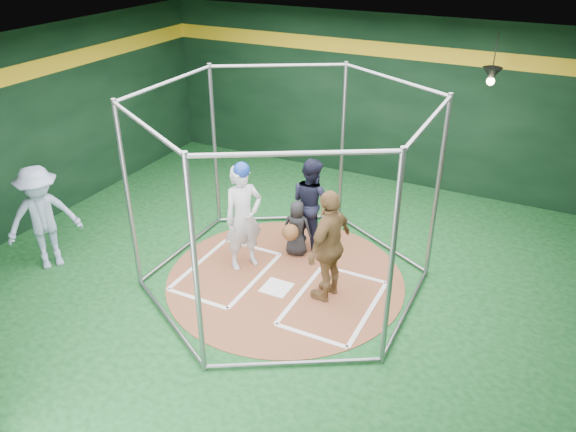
% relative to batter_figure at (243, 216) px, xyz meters
% --- Properties ---
extents(room_shell, '(10.10, 9.10, 3.53)m').
position_rel_batter_figure_xyz_m(room_shell, '(0.78, -0.06, 0.83)').
color(room_shell, '#0D3D17').
rests_on(room_shell, ground).
extents(clay_disc, '(3.80, 3.80, 0.01)m').
position_rel_batter_figure_xyz_m(clay_disc, '(0.78, -0.07, -0.92)').
color(clay_disc, brown).
rests_on(clay_disc, ground).
extents(home_plate, '(0.43, 0.43, 0.01)m').
position_rel_batter_figure_xyz_m(home_plate, '(0.78, -0.37, -0.91)').
color(home_plate, white).
rests_on(home_plate, clay_disc).
extents(batter_box_left, '(1.17, 1.77, 0.01)m').
position_rel_batter_figure_xyz_m(batter_box_left, '(-0.17, -0.32, -0.91)').
color(batter_box_left, white).
rests_on(batter_box_left, clay_disc).
extents(batter_box_right, '(1.17, 1.77, 0.01)m').
position_rel_batter_figure_xyz_m(batter_box_right, '(1.73, -0.32, -0.91)').
color(batter_box_right, white).
rests_on(batter_box_right, clay_disc).
extents(batting_cage, '(4.05, 4.67, 3.00)m').
position_rel_batter_figure_xyz_m(batting_cage, '(0.78, -0.07, 0.57)').
color(batting_cage, gray).
rests_on(batting_cage, ground).
extents(pendant_lamp_near, '(0.34, 0.34, 0.90)m').
position_rel_batter_figure_xyz_m(pendant_lamp_near, '(2.98, 3.53, 1.81)').
color(pendant_lamp_near, black).
rests_on(pendant_lamp_near, room_shell).
extents(batter_figure, '(0.71, 0.77, 1.84)m').
position_rel_batter_figure_xyz_m(batter_figure, '(0.00, 0.00, 0.00)').
color(batter_figure, '#BBBBC2').
rests_on(batter_figure, clay_disc).
extents(visitor_leopard, '(0.58, 1.09, 1.77)m').
position_rel_batter_figure_xyz_m(visitor_leopard, '(1.56, -0.17, -0.03)').
color(visitor_leopard, '#A47A46').
rests_on(visitor_leopard, clay_disc).
extents(catcher_figure, '(0.54, 0.59, 0.99)m').
position_rel_batter_figure_xyz_m(catcher_figure, '(0.61, 0.68, -0.42)').
color(catcher_figure, black).
rests_on(catcher_figure, clay_disc).
extents(umpire, '(0.96, 0.87, 1.60)m').
position_rel_batter_figure_xyz_m(umpire, '(0.68, 1.13, -0.11)').
color(umpire, black).
rests_on(umpire, clay_disc).
extents(bystander_blue, '(1.18, 1.32, 1.77)m').
position_rel_batter_figure_xyz_m(bystander_blue, '(-2.89, -1.43, -0.04)').
color(bystander_blue, '#8C9CB9').
rests_on(bystander_blue, ground).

